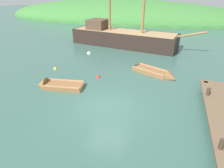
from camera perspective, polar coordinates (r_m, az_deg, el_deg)
The scene contains 8 objects.
ground_plane at distance 11.64m, azimuth -1.42°, elevation -6.74°, with size 120.00×120.00×0.00m, color #33564C.
shore_hill at distance 47.11m, azimuth 2.03°, elevation 18.63°, with size 55.20×21.28×8.02m, color #387033.
sailing_ship at distance 24.04m, azimuth 3.01°, elevation 12.64°, with size 15.17×5.14×10.86m.
rowboat_near_dock at distance 14.35m, azimuth -15.96°, elevation -0.57°, with size 3.43×1.66×1.12m.
rowboat_far at distance 16.14m, azimuth 12.99°, elevation 2.90°, with size 3.83×2.52×1.03m.
buoy_white at distance 21.24m, azimuth -6.71°, elevation 8.80°, with size 0.41×0.41×0.41m, color white.
buoy_yellow at distance 17.68m, azimuth -16.17°, elevation 4.24°, with size 0.29×0.29×0.29m, color yellow.
buoy_red at distance 15.41m, azimuth -4.13°, elevation 1.95°, with size 0.34×0.34×0.34m, color red.
Camera 1 is at (3.23, -9.19, 6.36)m, focal length 31.43 mm.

